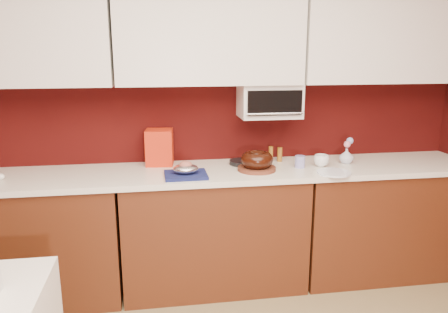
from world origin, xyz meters
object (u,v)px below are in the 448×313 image
at_px(foil_ham_nest, 186,169).
at_px(flower_vase, 346,155).
at_px(bundt_cake, 257,160).
at_px(pandoro_box, 159,147).
at_px(blue_jar, 300,162).
at_px(coffee_mug, 321,159).
at_px(toaster_oven, 269,101).

height_order(foil_ham_nest, flower_vase, flower_vase).
distance_m(bundt_cake, pandoro_box, 0.74).
bearing_deg(bundt_cake, flower_vase, 7.69).
distance_m(bundt_cake, foil_ham_nest, 0.52).
relative_size(pandoro_box, blue_jar, 3.05).
distance_m(foil_ham_nest, flower_vase, 1.25).
bearing_deg(flower_vase, bundt_cake, -172.31).
distance_m(coffee_mug, blue_jar, 0.17).
bearing_deg(blue_jar, pandoro_box, 166.43).
relative_size(bundt_cake, flower_vase, 1.80).
distance_m(foil_ham_nest, blue_jar, 0.85).
distance_m(bundt_cake, blue_jar, 0.34).
bearing_deg(pandoro_box, coffee_mug, -5.36).
height_order(pandoro_box, blue_jar, pandoro_box).
bearing_deg(foil_ham_nest, pandoro_box, 115.60).
bearing_deg(blue_jar, flower_vase, 9.60).
height_order(bundt_cake, pandoro_box, pandoro_box).
relative_size(toaster_oven, flower_vase, 3.47).
bearing_deg(toaster_oven, flower_vase, -13.02).
bearing_deg(bundt_cake, pandoro_box, 157.97).
relative_size(bundt_cake, foil_ham_nest, 1.34).
height_order(pandoro_box, coffee_mug, pandoro_box).
xyz_separation_m(foil_ham_nest, flower_vase, (1.24, 0.17, 0.01)).
relative_size(pandoro_box, flower_vase, 2.07).
height_order(toaster_oven, flower_vase, toaster_oven).
distance_m(toaster_oven, foil_ham_nest, 0.84).
bearing_deg(coffee_mug, foil_ham_nest, -173.46).
relative_size(foil_ham_nest, blue_jar, 1.97).
distance_m(toaster_oven, coffee_mug, 0.59).
xyz_separation_m(bundt_cake, foil_ham_nest, (-0.52, -0.08, -0.02)).
xyz_separation_m(bundt_cake, coffee_mug, (0.50, 0.04, -0.03)).
bearing_deg(bundt_cake, blue_jar, 5.42).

